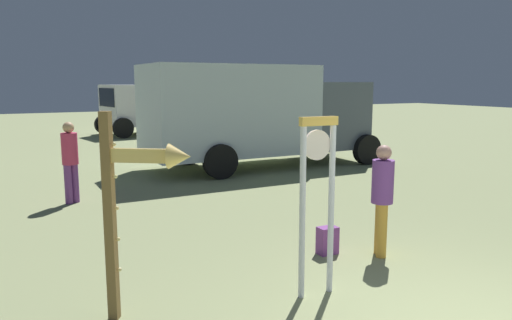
{
  "coord_description": "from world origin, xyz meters",
  "views": [
    {
      "loc": [
        -4.01,
        -2.8,
        2.46
      ],
      "look_at": [
        -0.35,
        4.19,
        1.2
      ],
      "focal_mm": 34.42,
      "sensor_mm": 36.0,
      "label": 1
    }
  ],
  "objects_px": {
    "arrow_sign": "(137,190)",
    "box_truck_near": "(254,112)",
    "backpack": "(327,241)",
    "box_truck_far": "(180,101)",
    "standing_clock": "(317,189)",
    "person_near_clock": "(382,195)",
    "person_distant": "(70,158)"
  },
  "relations": [
    {
      "from": "standing_clock",
      "to": "backpack",
      "type": "xyz_separation_m",
      "value": [
        0.93,
        1.05,
        -1.06
      ]
    },
    {
      "from": "box_truck_near",
      "to": "box_truck_far",
      "type": "height_order",
      "value": "box_truck_near"
    },
    {
      "from": "standing_clock",
      "to": "box_truck_near",
      "type": "bearing_deg",
      "value": 67.27
    },
    {
      "from": "standing_clock",
      "to": "box_truck_near",
      "type": "distance_m",
      "value": 8.79
    },
    {
      "from": "person_distant",
      "to": "box_truck_far",
      "type": "height_order",
      "value": "box_truck_far"
    },
    {
      "from": "person_distant",
      "to": "box_truck_near",
      "type": "distance_m",
      "value": 5.78
    },
    {
      "from": "standing_clock",
      "to": "backpack",
      "type": "height_order",
      "value": "standing_clock"
    },
    {
      "from": "backpack",
      "to": "person_distant",
      "type": "distance_m",
      "value": 5.71
    },
    {
      "from": "backpack",
      "to": "standing_clock",
      "type": "bearing_deg",
      "value": -131.38
    },
    {
      "from": "backpack",
      "to": "box_truck_far",
      "type": "xyz_separation_m",
      "value": [
        3.99,
        17.96,
        1.33
      ]
    },
    {
      "from": "person_near_clock",
      "to": "arrow_sign",
      "type": "bearing_deg",
      "value": -174.43
    },
    {
      "from": "standing_clock",
      "to": "backpack",
      "type": "distance_m",
      "value": 1.76
    },
    {
      "from": "person_near_clock",
      "to": "box_truck_near",
      "type": "xyz_separation_m",
      "value": [
        1.83,
        7.45,
        0.72
      ]
    },
    {
      "from": "arrow_sign",
      "to": "box_truck_near",
      "type": "bearing_deg",
      "value": 55.47
    },
    {
      "from": "person_near_clock",
      "to": "box_truck_near",
      "type": "height_order",
      "value": "box_truck_near"
    },
    {
      "from": "standing_clock",
      "to": "person_distant",
      "type": "relative_size",
      "value": 1.25
    },
    {
      "from": "standing_clock",
      "to": "box_truck_far",
      "type": "bearing_deg",
      "value": 75.5
    },
    {
      "from": "person_distant",
      "to": "box_truck_far",
      "type": "relative_size",
      "value": 0.22
    },
    {
      "from": "standing_clock",
      "to": "box_truck_near",
      "type": "height_order",
      "value": "box_truck_near"
    },
    {
      "from": "person_distant",
      "to": "standing_clock",
      "type": "bearing_deg",
      "value": -72.03
    },
    {
      "from": "person_near_clock",
      "to": "backpack",
      "type": "bearing_deg",
      "value": 147.42
    },
    {
      "from": "backpack",
      "to": "person_near_clock",
      "type": "bearing_deg",
      "value": -32.58
    },
    {
      "from": "box_truck_near",
      "to": "standing_clock",
      "type": "bearing_deg",
      "value": -112.73
    },
    {
      "from": "standing_clock",
      "to": "person_near_clock",
      "type": "height_order",
      "value": "standing_clock"
    },
    {
      "from": "box_truck_far",
      "to": "backpack",
      "type": "bearing_deg",
      "value": -102.52
    },
    {
      "from": "person_near_clock",
      "to": "box_truck_far",
      "type": "relative_size",
      "value": 0.21
    },
    {
      "from": "arrow_sign",
      "to": "box_truck_far",
      "type": "distance_m",
      "value": 19.94
    },
    {
      "from": "arrow_sign",
      "to": "backpack",
      "type": "bearing_deg",
      "value": 14.51
    },
    {
      "from": "person_near_clock",
      "to": "box_truck_far",
      "type": "height_order",
      "value": "box_truck_far"
    },
    {
      "from": "standing_clock",
      "to": "person_distant",
      "type": "bearing_deg",
      "value": 107.97
    },
    {
      "from": "person_distant",
      "to": "box_truck_far",
      "type": "distance_m",
      "value": 14.77
    },
    {
      "from": "person_near_clock",
      "to": "box_truck_far",
      "type": "bearing_deg",
      "value": 79.65
    }
  ]
}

